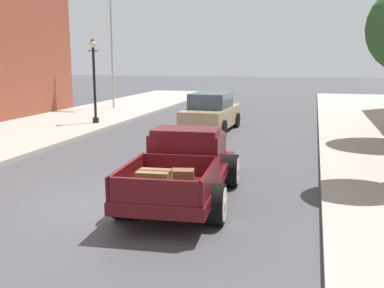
{
  "coord_description": "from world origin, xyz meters",
  "views": [
    {
      "loc": [
        4.24,
        -8.88,
        3.12
      ],
      "look_at": [
        1.33,
        2.11,
        1.0
      ],
      "focal_mm": 43.2,
      "sensor_mm": 36.0,
      "label": 1
    }
  ],
  "objects": [
    {
      "name": "street_lamp_far",
      "position": [
        -5.55,
        10.61,
        2.39
      ],
      "size": [
        0.5,
        0.32,
        3.85
      ],
      "color": "black",
      "rests_on": "sidewalk_left"
    },
    {
      "name": "hotrod_truck_maroon",
      "position": [
        1.52,
        0.85,
        0.75
      ],
      "size": [
        2.4,
        5.02,
        1.58
      ],
      "color": "#510F14",
      "rests_on": "ground"
    },
    {
      "name": "car_background_tan",
      "position": [
        -0.03,
        10.59,
        0.77
      ],
      "size": [
        2.03,
        4.38,
        1.65
      ],
      "color": "tan",
      "rests_on": "ground"
    },
    {
      "name": "ground_plane",
      "position": [
        0.0,
        0.0,
        0.0
      ],
      "size": [
        140.0,
        140.0,
        0.0
      ],
      "primitive_type": "plane",
      "color": "#47474C"
    },
    {
      "name": "flagpole",
      "position": [
        -7.35,
        17.1,
        5.77
      ],
      "size": [
        1.74,
        0.16,
        9.16
      ],
      "color": "#B2B2B7",
      "rests_on": "sidewalk_left"
    }
  ]
}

